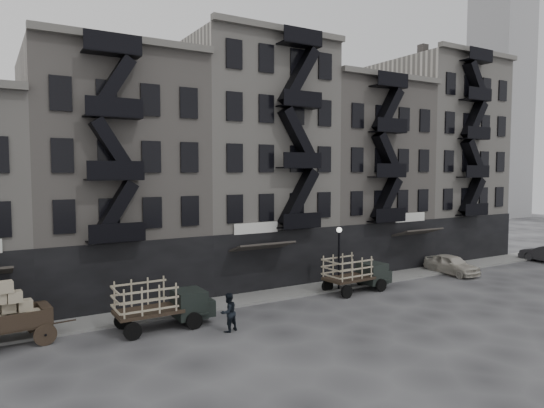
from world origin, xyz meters
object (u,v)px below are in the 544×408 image
wagon (7,309)px  pedestrian_mid (228,312)px  stake_truck_west (162,301)px  car_east (452,264)px  stake_truck_east (357,271)px

wagon → pedestrian_mid: bearing=-24.2°
stake_truck_west → car_east: 23.39m
stake_truck_west → pedestrian_mid: 3.48m
car_east → pedestrian_mid: (-20.66, -3.24, 0.21)m
stake_truck_west → wagon: bearing=169.7°
stake_truck_west → car_east: bearing=2.4°
stake_truck_east → car_east: size_ratio=1.11×
car_east → pedestrian_mid: size_ratio=2.30×
stake_truck_east → wagon: bearing=175.9°
wagon → stake_truck_west: wagon is taller
stake_truck_west → pedestrian_mid: size_ratio=2.56×
wagon → car_east: 30.20m
stake_truck_west → car_east: size_ratio=1.11×
wagon → car_east: size_ratio=0.83×
stake_truck_west → stake_truck_east: stake_truck_west is taller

